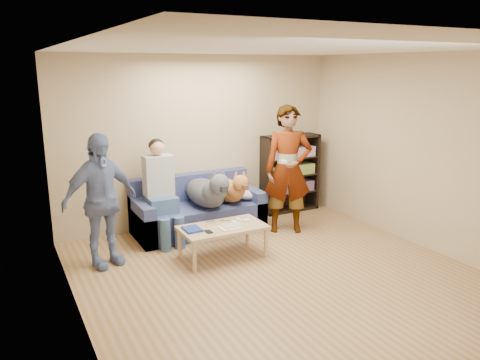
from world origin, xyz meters
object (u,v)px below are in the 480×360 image
person_standing_left (100,201)px  coffee_table (223,230)px  notebook_blue (192,229)px  dog_gray (208,192)px  camera_silver (210,223)px  person_seated (161,187)px  sofa (197,213)px  bookshelf (290,172)px  person_standing_right (288,170)px  dog_tan (229,189)px

person_standing_left → coffee_table: (1.41, -0.47, -0.46)m
notebook_blue → dog_gray: dog_gray is taller
camera_silver → person_seated: bearing=113.6°
sofa → coffee_table: (-0.10, -1.09, 0.09)m
coffee_table → bookshelf: bearing=34.8°
person_seated → dog_gray: (0.66, -0.12, -0.12)m
person_standing_left → notebook_blue: person_standing_left is taller
person_standing_right → person_standing_left: 2.71m
dog_gray → bookshelf: bearing=15.5°
person_seated → coffee_table: 1.15m
sofa → person_seated: 0.78m
dog_tan → coffee_table: 1.13m
coffee_table → bookshelf: size_ratio=0.85×
person_standing_left → sofa: (1.52, 0.62, -0.55)m
dog_gray → sofa: bearing=104.4°
camera_silver → dog_tan: dog_tan is taller
person_standing_right → camera_silver: bearing=-139.5°
dog_gray → bookshelf: bookshelf is taller
dog_tan → sofa: bearing=162.1°
person_standing_right → person_seated: size_ratio=1.28×
person_seated → person_standing_left: bearing=-152.1°
notebook_blue → person_standing_right: bearing=13.6°
person_seated → coffee_table: (0.49, -0.96, -0.40)m
person_standing_left → dog_tan: bearing=-4.0°
person_seated → person_standing_right: bearing=-15.7°
person_standing_left → dog_gray: person_standing_left is taller
bookshelf → person_seated: bearing=-171.4°
dog_tan → person_standing_left: bearing=-166.8°
notebook_blue → sofa: (0.50, 1.04, -0.15)m
bookshelf → person_standing_left: bearing=-165.6°
person_seated → coffee_table: person_seated is taller
dog_tan → bookshelf: bookshelf is taller
notebook_blue → bookshelf: 2.65m
person_seated → dog_gray: bearing=-10.5°
person_standing_left → coffee_table: bearing=-35.8°
sofa → person_seated: bearing=-167.9°
person_standing_left → bookshelf: size_ratio=1.28×
notebook_blue → coffee_table: (0.40, -0.05, -0.06)m
dog_gray → notebook_blue: bearing=-125.7°
notebook_blue → dog_tan: 1.33m
person_seated → notebook_blue: bearing=-84.5°
person_standing_left → camera_silver: person_standing_left is taller
notebook_blue → bookshelf: size_ratio=0.20×
person_standing_right → camera_silver: 1.54m
person_seated → coffee_table: bearing=-63.1°
dog_tan → person_standing_right: bearing=-33.4°
camera_silver → bookshelf: bearing=30.7°
person_standing_left → sofa: bearing=4.8°
person_standing_right → sofa: size_ratio=0.99×
camera_silver → bookshelf: bookshelf is taller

